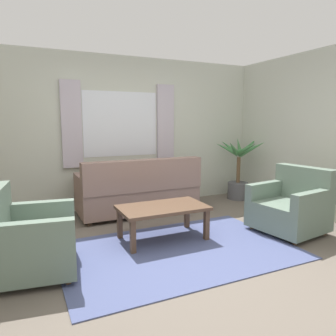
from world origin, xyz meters
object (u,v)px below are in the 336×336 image
at_px(couch, 139,192).
at_px(coffee_table, 163,210).
at_px(potted_plant, 239,172).
at_px(armchair_left, 26,240).
at_px(armchair_right, 291,206).

bearing_deg(couch, coffee_table, 84.53).
bearing_deg(coffee_table, potted_plant, 31.05).
xyz_separation_m(armchair_left, coffee_table, (1.59, 0.27, 0.03)).
relative_size(couch, armchair_right, 2.00).
height_order(couch, armchair_left, couch).
relative_size(couch, potted_plant, 1.54).
height_order(armchair_right, coffee_table, armchair_right).
bearing_deg(potted_plant, couch, -176.29).
height_order(armchair_right, potted_plant, potted_plant).
bearing_deg(coffee_table, armchair_left, -170.29).
xyz_separation_m(armchair_left, armchair_right, (3.30, -0.20, 0.00)).
relative_size(armchair_left, armchair_right, 1.00).
bearing_deg(coffee_table, couch, 84.53).
bearing_deg(armchair_left, armchair_right, -85.26).
distance_m(couch, armchair_left, 2.25).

